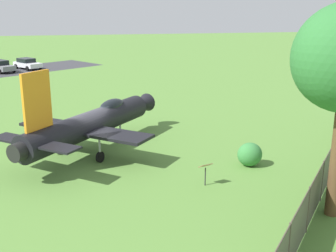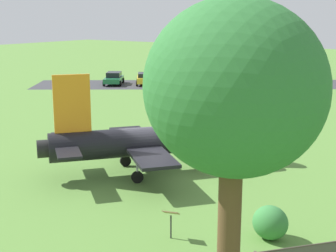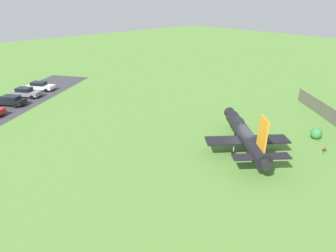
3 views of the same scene
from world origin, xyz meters
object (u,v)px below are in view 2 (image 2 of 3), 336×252
object	(u,v)px
parked_car_yellow	(144,78)
parked_car_green	(114,78)
shrub_near_fence	(270,223)
parked_car_gray	(246,78)
info_plaque	(171,217)
parked_car_white	(277,78)
parked_car_red	(177,78)
display_jet	(156,139)
shade_tree	(233,92)
parked_car_black	(213,78)

from	to	relation	value
parked_car_yellow	parked_car_green	size ratio (longest dim) A/B	0.96
shrub_near_fence	parked_car_gray	size ratio (longest dim) A/B	0.30
info_plaque	parked_car_green	world-z (taller)	parked_car_green
parked_car_white	parked_car_yellow	bearing A→B (deg)	-91.29
parked_car_green	parked_car_red	bearing A→B (deg)	92.24
parked_car_gray	parked_car_yellow	distance (m)	12.06
shrub_near_fence	parked_car_white	xyz separation A→B (m)	(15.96, -39.25, 0.10)
display_jet	shade_tree	distance (m)	14.49
parked_car_gray	parked_car_red	bearing A→B (deg)	-92.58
display_jet	parked_car_gray	xyz separation A→B (m)	(10.84, -33.05, -1.00)
shade_tree	parked_car_gray	bearing A→B (deg)	-64.72
display_jet	parked_car_gray	size ratio (longest dim) A/B	2.43
shade_tree	shrub_near_fence	distance (m)	8.34
info_plaque	parked_car_white	bearing A→B (deg)	-72.64
parked_car_gray	parked_car_black	size ratio (longest dim) A/B	0.95
parked_car_green	parked_car_black	bearing A→B (deg)	91.44
parked_car_white	parked_car_red	size ratio (longest dim) A/B	1.02
shrub_near_fence	parked_car_yellow	world-z (taller)	parked_car_yellow
parked_car_black	shrub_near_fence	bearing A→B (deg)	176.03
display_jet	parked_car_black	world-z (taller)	display_jet
parked_car_white	parked_car_red	xyz separation A→B (m)	(9.67, 6.83, 0.06)
display_jet	parked_car_green	size ratio (longest dim) A/B	2.36
shrub_near_fence	info_plaque	bearing A→B (deg)	33.90
parked_car_red	parked_car_yellow	size ratio (longest dim) A/B	1.02
shade_tree	parked_car_gray	size ratio (longest dim) A/B	1.91
info_plaque	parked_car_gray	world-z (taller)	parked_car_gray
shrub_near_fence	parked_car_green	world-z (taller)	parked_car_green
shade_tree	shrub_near_fence	size ratio (longest dim) A/B	6.41
shade_tree	parked_car_red	xyz separation A→B (m)	(26.94, -38.31, -5.59)
parked_car_gray	shade_tree	bearing A→B (deg)	-12.55
parked_car_yellow	parked_car_white	bearing A→B (deg)	-91.00
info_plaque	parked_car_yellow	xyz separation A→B (m)	(25.69, -32.07, -0.11)
parked_car_gray	parked_car_yellow	size ratio (longest dim) A/B	1.01
parked_car_black	parked_car_green	size ratio (longest dim) A/B	1.03
shade_tree	parked_car_gray	distance (m)	47.89
info_plaque	parked_car_green	bearing A→B (deg)	-46.31
display_jet	shade_tree	world-z (taller)	shade_tree
parked_car_black	parked_car_red	distance (m)	4.26
shrub_near_fence	parked_car_green	distance (m)	42.43
parked_car_white	parked_car_yellow	size ratio (longest dim) A/B	1.04
parked_car_black	parked_car_white	bearing A→B (deg)	-89.83
shade_tree	display_jet	bearing A→B (deg)	-46.44
parked_car_yellow	parked_car_black	bearing A→B (deg)	-91.65
parked_car_white	parked_car_gray	xyz separation A→B (m)	(3.03, 2.14, 0.03)
parked_car_green	parked_car_yellow	bearing A→B (deg)	89.50
display_jet	parked_car_gray	distance (m)	34.80
info_plaque	parked_car_black	distance (m)	41.40
parked_car_white	parked_car_green	size ratio (longest dim) A/B	0.99
shrub_near_fence	parked_car_green	xyz separation A→B (m)	(31.82, -28.06, 0.10)
parked_car_white	parked_car_green	distance (m)	19.41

